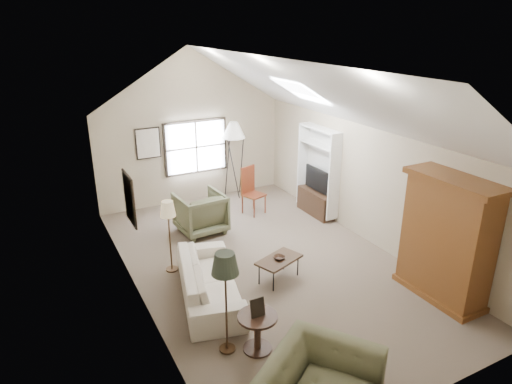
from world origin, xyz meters
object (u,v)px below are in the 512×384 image
armchair_far (200,213)px  side_chair (254,191)px  armoire (447,239)px  coffee_table (279,269)px  sofa (209,280)px  side_table (257,333)px

armchair_far → side_chair: size_ratio=0.86×
armoire → coffee_table: 2.99m
armchair_far → sofa: bearing=67.8°
coffee_table → armoire: bearing=-38.0°
side_chair → side_table: bearing=-135.8°
coffee_table → sofa: bearing=176.6°
coffee_table → side_table: (-1.26, -1.52, 0.07)m
armoire → side_chair: size_ratio=1.84×
armchair_far → side_table: armchair_far is taller
side_chair → armchair_far: bearing=174.6°
sofa → side_table: (0.10, -1.60, -0.05)m
coffee_table → side_table: 1.98m
armoire → side_table: 3.61m
armchair_far → side_chair: side_chair is taller
armoire → side_chair: (-1.21, 4.76, -0.50)m
armoire → side_table: bearing=176.2°
armoire → armchair_far: armoire is taller
coffee_table → side_chair: bearing=70.8°
side_table → side_chair: 5.09m
armchair_far → coffee_table: (0.52, -2.63, -0.25)m
sofa → side_chair: (2.40, 2.93, 0.25)m
armchair_far → armoire: bearing=118.3°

